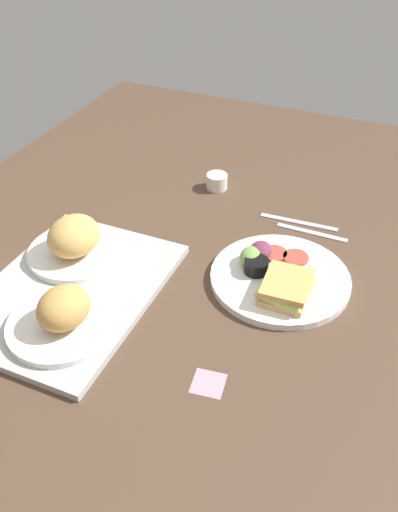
% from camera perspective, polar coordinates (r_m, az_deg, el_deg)
% --- Properties ---
extents(ground_plane, '(1.90, 1.50, 0.03)m').
position_cam_1_polar(ground_plane, '(1.17, 0.97, -3.05)').
color(ground_plane, '#4C3828').
extents(serving_tray, '(0.45, 0.33, 0.02)m').
position_cam_1_polar(serving_tray, '(1.15, -13.31, -3.57)').
color(serving_tray, '#B2B2AD').
rests_on(serving_tray, ground_plane).
extents(bread_plate_near, '(0.21, 0.21, 0.09)m').
position_cam_1_polar(bread_plate_near, '(1.04, -14.12, -6.06)').
color(bread_plate_near, white).
rests_on(bread_plate_near, serving_tray).
extents(bread_plate_far, '(0.21, 0.21, 0.10)m').
position_cam_1_polar(bread_plate_far, '(1.20, -12.94, 1.45)').
color(bread_plate_far, white).
rests_on(bread_plate_far, serving_tray).
extents(plate_with_salad, '(0.30, 0.30, 0.05)m').
position_cam_1_polar(plate_with_salad, '(1.15, 8.26, -2.15)').
color(plate_with_salad, white).
rests_on(plate_with_salad, ground_plane).
extents(espresso_cup, '(0.06, 0.06, 0.04)m').
position_cam_1_polar(espresso_cup, '(1.45, 1.89, 7.85)').
color(espresso_cup, silver).
rests_on(espresso_cup, ground_plane).
extents(fork, '(0.02, 0.17, 0.01)m').
position_cam_1_polar(fork, '(1.32, 11.79, 2.48)').
color(fork, '#B7B7BC').
rests_on(fork, ground_plane).
extents(knife, '(0.02, 0.19, 0.01)m').
position_cam_1_polar(knife, '(1.35, 10.45, 3.56)').
color(knife, '#B7B7BC').
rests_on(knife, ground_plane).
extents(sticky_note, '(0.06, 0.06, 0.00)m').
position_cam_1_polar(sticky_note, '(0.96, 0.99, -13.24)').
color(sticky_note, pink).
rests_on(sticky_note, ground_plane).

